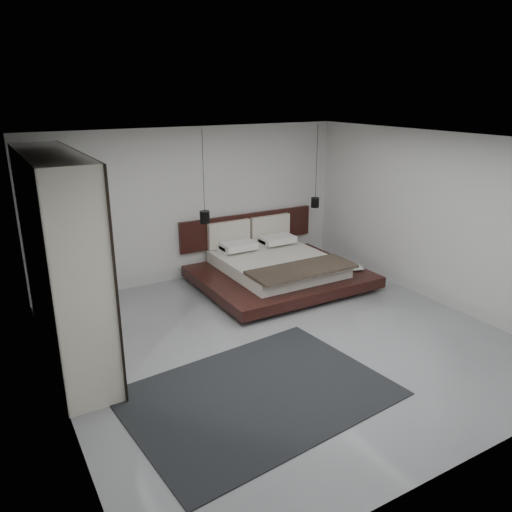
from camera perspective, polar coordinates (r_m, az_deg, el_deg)
floor at (r=7.30m, az=2.94°, el=-9.38°), size 6.00×6.00×0.00m
ceiling at (r=6.49m, az=3.35°, el=13.06°), size 6.00×6.00×0.00m
wall_back at (r=9.33m, az=-7.01°, el=5.90°), size 6.00×0.00×6.00m
wall_front at (r=4.73m, az=23.58°, el=-8.31°), size 6.00×0.00×6.00m
wall_left at (r=5.78m, az=-22.70°, el=-3.34°), size 0.00×6.00×6.00m
wall_right at (r=8.72m, az=19.94°, el=4.03°), size 0.00×6.00×6.00m
lattice_screen at (r=8.15m, az=-24.77°, el=1.73°), size 0.05×0.90×2.60m
bed at (r=9.20m, az=2.30°, el=-1.34°), size 2.90×2.44×1.10m
book_lower at (r=9.37m, az=10.67°, el=-1.37°), size 0.26×0.31×0.03m
book_upper at (r=9.33m, az=10.71°, el=-1.30°), size 0.31×0.36×0.02m
pendant_left at (r=8.76m, az=-5.88°, el=4.50°), size 0.17×0.17×1.61m
pendant_right at (r=9.94m, az=6.77°, el=6.16°), size 0.16×0.16×1.60m
wardrobe at (r=6.73m, az=-21.32°, el=-0.56°), size 0.65×2.77×2.72m
rug at (r=6.09m, az=0.19°, el=-15.47°), size 3.20×2.43×0.01m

